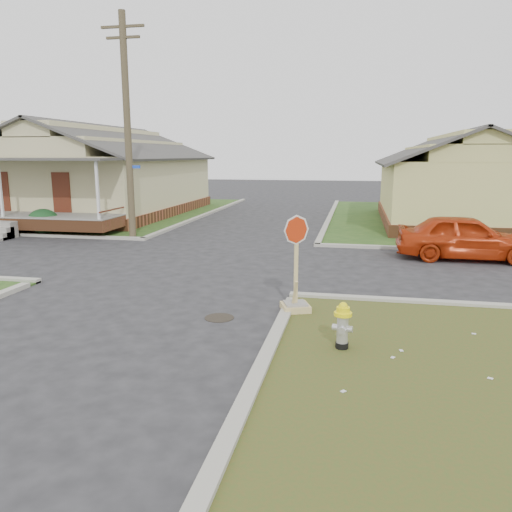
% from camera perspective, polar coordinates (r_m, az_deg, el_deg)
% --- Properties ---
extents(ground, '(120.00, 120.00, 0.00)m').
position_cam_1_polar(ground, '(12.16, -13.66, -5.51)').
color(ground, '#242426').
rests_on(ground, ground).
extents(verge_far_left, '(19.00, 19.00, 0.05)m').
position_cam_1_polar(verge_far_left, '(33.91, -20.89, 4.88)').
color(verge_far_left, '#254719').
rests_on(verge_far_left, ground).
extents(curbs, '(80.00, 40.00, 0.12)m').
position_cam_1_polar(curbs, '(16.67, -6.45, -0.65)').
color(curbs, '#A5A395').
rests_on(curbs, ground).
extents(manhole, '(0.64, 0.64, 0.01)m').
position_cam_1_polar(manhole, '(10.96, -4.22, -7.05)').
color(manhole, black).
rests_on(manhole, ground).
extents(corner_house, '(10.10, 15.50, 5.30)m').
position_cam_1_polar(corner_house, '(31.09, -17.75, 8.73)').
color(corner_house, brown).
rests_on(corner_house, ground).
extents(side_house_yellow, '(7.60, 11.60, 4.70)m').
position_cam_1_polar(side_house_yellow, '(27.49, 22.01, 7.96)').
color(side_house_yellow, brown).
rests_on(side_house_yellow, ground).
extents(utility_pole, '(1.80, 0.28, 9.00)m').
position_cam_1_polar(utility_pole, '(21.52, -14.49, 14.27)').
color(utility_pole, '#413625').
rests_on(utility_pole, ground).
extents(fire_hydrant, '(0.32, 0.32, 0.86)m').
position_cam_1_polar(fire_hydrant, '(9.16, 9.87, -7.55)').
color(fire_hydrant, black).
rests_on(fire_hydrant, ground).
extents(stop_sign, '(0.61, 0.60, 2.16)m').
position_cam_1_polar(stop_sign, '(11.19, 4.55, -3.94)').
color(stop_sign, tan).
rests_on(stop_sign, ground).
extents(red_sedan, '(4.52, 1.88, 1.53)m').
position_cam_1_polar(red_sedan, '(18.23, 22.83, 2.00)').
color(red_sedan, '#BB300D').
rests_on(red_sedan, ground).
extents(hedge_right, '(1.44, 1.18, 1.10)m').
position_cam_1_polar(hedge_right, '(24.06, -23.11, 3.68)').
color(hedge_right, '#163E20').
rests_on(hedge_right, verge_far_left).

